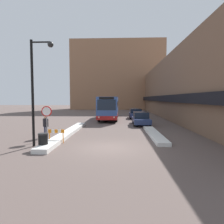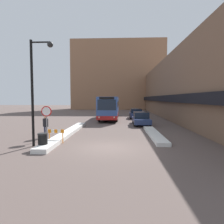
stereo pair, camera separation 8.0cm
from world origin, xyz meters
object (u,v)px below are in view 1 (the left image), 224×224
(parked_car_middle, at_px, (136,113))
(pedestrian, at_px, (46,124))
(construction_barricade, at_px, (56,133))
(trash_bin, at_px, (43,141))
(stop_sign, at_px, (47,115))
(street_lamp, at_px, (37,81))
(parked_car_front, at_px, (141,118))
(city_bus, at_px, (109,107))

(parked_car_middle, relative_size, pedestrian, 2.54)
(construction_barricade, bearing_deg, trash_bin, -100.35)
(stop_sign, xyz_separation_m, street_lamp, (0.16, -2.00, 2.29))
(parked_car_middle, xyz_separation_m, pedestrian, (-8.20, -15.63, 0.29))
(trash_bin, bearing_deg, construction_barricade, 79.65)
(pedestrian, bearing_deg, stop_sign, -24.44)
(parked_car_front, distance_m, trash_bin, 13.43)
(pedestrian, bearing_deg, parked_car_middle, 102.10)
(parked_car_middle, xyz_separation_m, construction_barricade, (-6.74, -17.59, -0.06))
(street_lamp, distance_m, pedestrian, 4.27)
(stop_sign, bearing_deg, street_lamp, -85.38)
(stop_sign, distance_m, street_lamp, 3.04)
(pedestrian, distance_m, construction_barricade, 2.47)
(city_bus, distance_m, pedestrian, 14.71)
(stop_sign, height_order, trash_bin, stop_sign)
(trash_bin, bearing_deg, stop_sign, 105.72)
(city_bus, bearing_deg, construction_barricade, -99.54)
(city_bus, relative_size, parked_car_middle, 2.54)
(street_lamp, relative_size, construction_barricade, 6.05)
(construction_barricade, bearing_deg, parked_car_middle, 69.05)
(construction_barricade, bearing_deg, parked_car_front, 55.68)
(parked_car_middle, xyz_separation_m, trash_bin, (-7.02, -19.17, -0.25))
(construction_barricade, bearing_deg, street_lamp, -132.48)
(stop_sign, height_order, construction_barricade, stop_sign)
(street_lamp, distance_m, trash_bin, 3.72)
(parked_car_middle, bearing_deg, city_bus, -159.12)
(city_bus, bearing_deg, pedestrian, -106.47)
(parked_car_front, height_order, construction_barricade, parked_car_front)
(parked_car_front, height_order, street_lamp, street_lamp)
(city_bus, bearing_deg, stop_sign, -103.96)
(pedestrian, height_order, trash_bin, pedestrian)
(city_bus, height_order, construction_barricade, city_bus)
(street_lamp, bearing_deg, city_bus, 78.15)
(street_lamp, height_order, trash_bin, street_lamp)
(parked_car_front, bearing_deg, pedestrian, -136.06)
(parked_car_middle, bearing_deg, stop_sign, -115.16)
(street_lamp, distance_m, construction_barricade, 3.66)
(street_lamp, relative_size, trash_bin, 7.00)
(parked_car_middle, height_order, stop_sign, stop_sign)
(stop_sign, height_order, pedestrian, stop_sign)
(city_bus, relative_size, pedestrian, 6.47)
(trash_bin, bearing_deg, parked_car_middle, 69.88)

